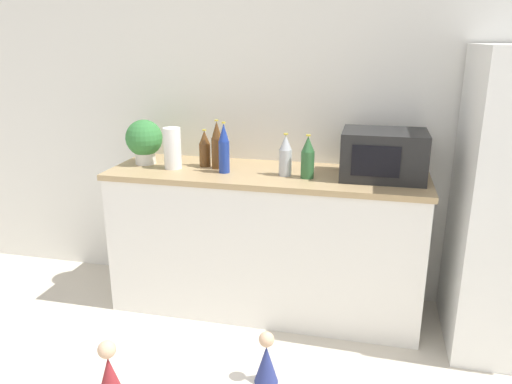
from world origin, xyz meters
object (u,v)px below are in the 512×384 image
object	(u,v)px
potted_plant	(144,140)
back_bottle_3	(217,145)
back_bottle_2	(285,156)
microwave	(383,155)
back_bottle_1	(224,149)
wise_man_figurine_blue	(266,361)
paper_towel_roll	(172,148)
back_bottle_4	(205,149)
wise_man_figurine_crimson	(109,374)
back_bottle_0	(308,158)

from	to	relation	value
potted_plant	back_bottle_3	bearing A→B (deg)	-0.88
back_bottle_2	microwave	bearing A→B (deg)	7.83
back_bottle_1	back_bottle_3	world-z (taller)	back_bottle_1
back_bottle_2	wise_man_figurine_blue	distance (m)	1.93
paper_towel_roll	microwave	xyz separation A→B (m)	(1.28, 0.07, 0.01)
microwave	back_bottle_3	bearing A→B (deg)	-179.46
microwave	back_bottle_4	bearing A→B (deg)	178.67
paper_towel_roll	back_bottle_4	bearing A→B (deg)	29.49
back_bottle_1	wise_man_figurine_crimson	size ratio (longest dim) A/B	2.16
back_bottle_1	back_bottle_3	xyz separation A→B (m)	(-0.07, 0.09, -0.00)
potted_plant	back_bottle_4	bearing A→B (deg)	3.93
back_bottle_3	back_bottle_4	world-z (taller)	back_bottle_3
back_bottle_4	wise_man_figurine_crimson	bearing A→B (deg)	-76.38
back_bottle_4	back_bottle_2	bearing A→B (deg)	-10.83
back_bottle_1	back_bottle_3	distance (m)	0.11
back_bottle_1	back_bottle_2	distance (m)	0.38
microwave	wise_man_figurine_blue	xyz separation A→B (m)	(-0.27, -1.99, -0.05)
back_bottle_2	wise_man_figurine_crimson	size ratio (longest dim) A/B	1.77
potted_plant	back_bottle_3	size ratio (longest dim) A/B	0.94
paper_towel_roll	back_bottle_2	distance (m)	0.72
back_bottle_1	back_bottle_4	bearing A→B (deg)	143.37
paper_towel_roll	back_bottle_0	size ratio (longest dim) A/B	1.00
back_bottle_0	wise_man_figurine_blue	world-z (taller)	back_bottle_0
back_bottle_1	wise_man_figurine_blue	bearing A→B (deg)	-70.42
paper_towel_roll	wise_man_figurine_crimson	xyz separation A→B (m)	(0.70, -2.04, -0.03)
wise_man_figurine_crimson	paper_towel_roll	bearing A→B (deg)	108.84
back_bottle_2	back_bottle_3	size ratio (longest dim) A/B	0.83
back_bottle_1	back_bottle_3	bearing A→B (deg)	129.35
potted_plant	wise_man_figurine_blue	distance (m)	2.34
back_bottle_4	wise_man_figurine_blue	xyz separation A→B (m)	(0.84, -2.01, -0.02)
paper_towel_roll	wise_man_figurine_crimson	world-z (taller)	paper_towel_roll
paper_towel_roll	back_bottle_1	world-z (taller)	back_bottle_1
potted_plant	back_bottle_0	xyz separation A→B (m)	(1.08, -0.10, -0.04)
paper_towel_roll	back_bottle_3	world-z (taller)	back_bottle_3
back_bottle_1	microwave	bearing A→B (deg)	5.95
microwave	back_bottle_2	size ratio (longest dim) A/B	1.88
back_bottle_1	wise_man_figurine_crimson	distance (m)	2.05
wise_man_figurine_crimson	back_bottle_4	bearing A→B (deg)	103.62
potted_plant	back_bottle_1	world-z (taller)	back_bottle_1
back_bottle_0	back_bottle_1	size ratio (longest dim) A/B	0.83
microwave	wise_man_figurine_crimson	size ratio (longest dim) A/B	3.33
microwave	back_bottle_0	distance (m)	0.44
back_bottle_2	back_bottle_4	size ratio (longest dim) A/B	1.07
back_bottle_1	back_bottle_3	size ratio (longest dim) A/B	1.01
back_bottle_2	back_bottle_4	distance (m)	0.55
back_bottle_2	wise_man_figurine_crimson	bearing A→B (deg)	-90.59
potted_plant	back_bottle_4	size ratio (longest dim) A/B	1.21
back_bottle_2	back_bottle_1	bearing A→B (deg)	-176.92
back_bottle_3	back_bottle_1	bearing A→B (deg)	-50.65
back_bottle_0	wise_man_figurine_crimson	size ratio (longest dim) A/B	1.79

